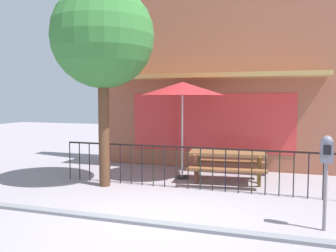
# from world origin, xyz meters

# --- Properties ---
(ground) EXTENTS (40.00, 40.00, 0.00)m
(ground) POSITION_xyz_m (0.00, 0.00, 0.00)
(ground) COLOR gray
(pub_storefront) EXTENTS (7.37, 1.50, 5.38)m
(pub_storefront) POSITION_xyz_m (0.00, 4.78, 2.67)
(pub_storefront) COLOR brown
(pub_storefront) RESTS_ON ground
(patio_fence_front) EXTENTS (6.21, 0.04, 0.97)m
(patio_fence_front) POSITION_xyz_m (0.00, 2.03, 0.66)
(patio_fence_front) COLOR black
(patio_fence_front) RESTS_ON ground
(picnic_table_left) EXTENTS (1.93, 1.54, 0.79)m
(picnic_table_left) POSITION_xyz_m (0.77, 2.82, 0.61)
(picnic_table_left) COLOR brown
(picnic_table_left) RESTS_ON ground
(patio_umbrella) EXTENTS (2.15, 2.15, 2.47)m
(patio_umbrella) POSITION_xyz_m (-0.41, 3.02, 2.29)
(patio_umbrella) COLOR black
(patio_umbrella) RESTS_ON ground
(parking_meter_near) EXTENTS (0.18, 0.17, 1.48)m
(parking_meter_near) POSITION_xyz_m (2.65, 0.24, 1.14)
(parking_meter_near) COLOR slate
(parking_meter_near) RESTS_ON ground
(street_tree) EXTENTS (2.36, 2.36, 4.64)m
(street_tree) POSITION_xyz_m (-1.94, 1.70, 3.43)
(street_tree) COLOR #513220
(street_tree) RESTS_ON ground
(curb_edge) EXTENTS (10.32, 0.20, 0.11)m
(curb_edge) POSITION_xyz_m (0.00, -0.35, 0.00)
(curb_edge) COLOR slate
(curb_edge) RESTS_ON ground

